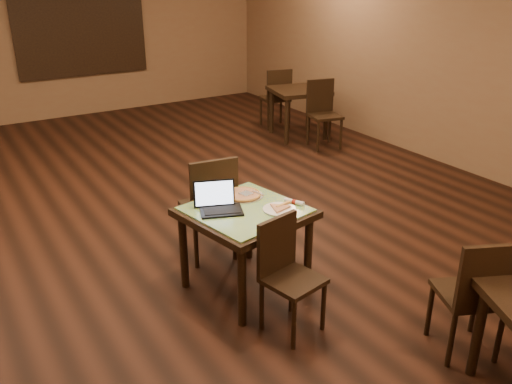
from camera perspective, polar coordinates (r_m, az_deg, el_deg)
ground at (r=6.28m, az=-8.66°, el=-2.26°), size 10.00×10.00×0.00m
wall_back at (r=10.55m, az=-20.67°, el=15.31°), size 8.00×0.02×3.00m
wall_right at (r=8.19m, az=17.93°, el=13.84°), size 0.02×10.00×3.00m
mural at (r=10.62m, az=-17.95°, el=15.97°), size 2.34×0.05×1.64m
tiled_table at (r=4.55m, az=-1.13°, el=-2.94°), size 1.08×1.08×0.76m
chair_main_near at (r=4.15m, az=3.16°, el=-8.02°), size 0.46×0.46×0.91m
chair_main_far at (r=5.06m, az=-4.79°, el=-1.13°), size 0.51×0.51×1.04m
laptop at (r=4.47m, az=-4.03°, el=-1.13°), size 0.41×0.38×0.23m
plate at (r=4.47m, az=2.47°, el=-1.86°), size 0.27×0.27×0.02m
pizza_slice at (r=4.46m, az=2.47°, el=-1.68°), size 0.25×0.25×0.02m
pizza_pan at (r=4.75m, az=-1.38°, el=-0.37°), size 0.35×0.35×0.01m
pizza_whole at (r=4.74m, az=-1.39°, el=-0.22°), size 0.32×0.32×0.02m
spatula at (r=4.73m, az=-1.05°, el=-0.14°), size 0.15×0.26×0.01m
napkin_roll at (r=4.59m, az=4.05°, el=-1.04°), size 0.12×0.18×0.04m
other_table_a at (r=8.89m, az=4.52°, el=9.94°), size 1.01×1.01×0.79m
other_table_a_chair_near at (r=8.46m, az=7.02°, el=8.61°), size 0.53×0.53×1.02m
other_table_a_chair_far at (r=9.37m, az=2.22°, el=10.17°), size 0.53×0.53×1.02m
other_table_c_chair_far at (r=4.11m, az=22.14°, el=-9.71°), size 0.55×0.55×0.96m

